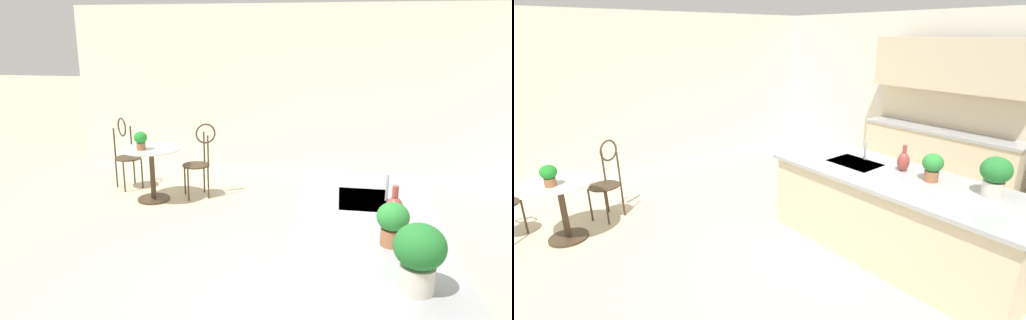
# 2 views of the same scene
# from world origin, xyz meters

# --- Properties ---
(ground_plane) EXTENTS (40.00, 40.00, 0.00)m
(ground_plane) POSITION_xyz_m (0.00, 0.00, 0.00)
(ground_plane) COLOR beige
(wall_left_window) EXTENTS (0.12, 7.80, 2.70)m
(wall_left_window) POSITION_xyz_m (-4.26, 0.00, 1.35)
(wall_left_window) COLOR silver
(wall_left_window) RESTS_ON ground
(kitchen_island) EXTENTS (2.80, 1.06, 0.92)m
(kitchen_island) POSITION_xyz_m (0.30, 0.85, 0.46)
(kitchen_island) COLOR beige
(kitchen_island) RESTS_ON ground
(bistro_table) EXTENTS (0.80, 0.80, 0.74)m
(bistro_table) POSITION_xyz_m (-2.31, -1.85, 0.45)
(bistro_table) COLOR #3D2D1E
(bistro_table) RESTS_ON ground
(chair_near_window) EXTENTS (0.54, 0.54, 1.04)m
(chair_near_window) POSITION_xyz_m (-2.79, -2.45, 0.57)
(chair_near_window) COLOR #3D2D1E
(chair_near_window) RESTS_ON ground
(chair_by_island) EXTENTS (0.51, 0.52, 1.04)m
(chair_by_island) POSITION_xyz_m (-2.58, -1.26, 0.57)
(chair_by_island) COLOR #3D2D1E
(chair_by_island) RESTS_ON ground
(sink_faucet) EXTENTS (0.02, 0.02, 0.22)m
(sink_faucet) POSITION_xyz_m (-0.25, 1.03, 1.03)
(sink_faucet) COLOR #B2B5BA
(sink_faucet) RESTS_ON kitchen_island
(potted_plant_on_table) EXTENTS (0.17, 0.17, 0.25)m
(potted_plant_on_table) POSITION_xyz_m (-2.21, -1.94, 0.88)
(potted_plant_on_table) COLOR #9E603D
(potted_plant_on_table) RESTS_ON bistro_table
(potted_plant_counter_far) EXTENTS (0.27, 0.27, 0.38)m
(potted_plant_counter_far) POSITION_xyz_m (1.15, 1.06, 1.14)
(potted_plant_counter_far) COLOR beige
(potted_plant_counter_far) RESTS_ON kitchen_island
(potted_plant_counter_near) EXTENTS (0.20, 0.20, 0.29)m
(potted_plant_counter_near) POSITION_xyz_m (0.60, 0.98, 1.08)
(potted_plant_counter_near) COLOR #9E603D
(potted_plant_counter_near) RESTS_ON kitchen_island
(vase_on_counter) EXTENTS (0.13, 0.13, 0.29)m
(vase_on_counter) POSITION_xyz_m (0.25, 1.03, 1.03)
(vase_on_counter) COLOR #993D38
(vase_on_counter) RESTS_ON kitchen_island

